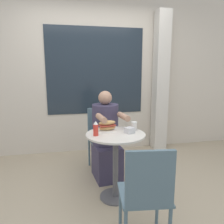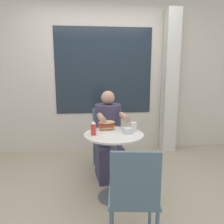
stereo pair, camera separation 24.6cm
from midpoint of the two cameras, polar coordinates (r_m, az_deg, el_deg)
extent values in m
plane|color=tan|center=(2.64, 3.32, -21.41)|extent=(8.00, 8.00, 0.00)
cube|color=beige|center=(3.82, -0.34, 10.68)|extent=(8.00, 0.08, 2.80)
cube|color=#1E2833|center=(3.78, -0.29, 10.62)|extent=(1.64, 0.01, 1.45)
cube|color=beige|center=(3.93, 16.68, 7.33)|extent=(0.23, 0.23, 2.40)
cylinder|color=beige|center=(2.33, 3.52, -5.96)|extent=(0.63, 0.63, 0.02)
cylinder|color=#515156|center=(2.46, 3.42, -14.08)|extent=(0.06, 0.06, 0.71)
cylinder|color=#515156|center=(2.63, 3.32, -21.24)|extent=(0.35, 0.35, 0.02)
cube|color=slate|center=(3.13, 0.88, -7.16)|extent=(0.42, 0.42, 0.02)
cube|color=slate|center=(3.24, 0.20, -2.53)|extent=(0.35, 0.07, 0.42)
cylinder|color=slate|center=(3.10, 4.60, -11.82)|extent=(0.03, 0.03, 0.43)
cylinder|color=slate|center=(3.03, -1.54, -12.36)|extent=(0.03, 0.03, 0.43)
cylinder|color=slate|center=(3.40, 2.99, -9.76)|extent=(0.03, 0.03, 0.43)
cylinder|color=slate|center=(3.33, -2.59, -10.17)|extent=(0.03, 0.03, 0.43)
cube|color=#38334C|center=(2.95, 1.66, -12.83)|extent=(0.37, 0.46, 0.45)
cylinder|color=#38334C|center=(2.85, 1.41, -3.27)|extent=(0.34, 0.34, 0.53)
sphere|color=tan|center=(2.78, 1.44, 3.76)|extent=(0.17, 0.17, 0.17)
cylinder|color=tan|center=(2.56, 5.99, -1.27)|extent=(0.10, 0.28, 0.07)
cylinder|color=tan|center=(2.49, 0.02, -1.55)|extent=(0.10, 0.28, 0.07)
cube|color=slate|center=(1.85, 9.57, -20.84)|extent=(0.42, 0.42, 0.02)
cube|color=slate|center=(1.59, 10.75, -17.32)|extent=(0.35, 0.08, 0.42)
cylinder|color=slate|center=(2.09, 3.77, -23.87)|extent=(0.03, 0.03, 0.43)
cylinder|color=slate|center=(2.13, 13.47, -23.44)|extent=(0.03, 0.03, 0.43)
cylinder|color=white|center=(2.44, 1.49, -4.82)|extent=(0.20, 0.20, 0.01)
ellipsoid|color=tan|center=(2.44, 1.49, -4.18)|extent=(0.20, 0.11, 0.05)
cube|color=#B74233|center=(2.43, 1.50, -3.50)|extent=(0.19, 0.12, 0.01)
ellipsoid|color=tan|center=(2.42, 1.50, -2.81)|extent=(0.20, 0.11, 0.05)
cylinder|color=silver|center=(2.44, 8.58, -3.97)|extent=(0.06, 0.06, 0.09)
cylinder|color=white|center=(2.43, 8.62, -2.82)|extent=(0.07, 0.07, 0.01)
cube|color=silver|center=(2.34, 7.20, -4.92)|extent=(0.12, 0.12, 0.06)
cylinder|color=red|center=(2.26, -1.75, -4.63)|extent=(0.05, 0.05, 0.12)
cone|color=white|center=(2.24, -1.77, -2.74)|extent=(0.05, 0.05, 0.03)
camera|label=1|loc=(0.12, -87.14, 0.54)|focal=35.00mm
camera|label=2|loc=(0.12, 92.86, -0.54)|focal=35.00mm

